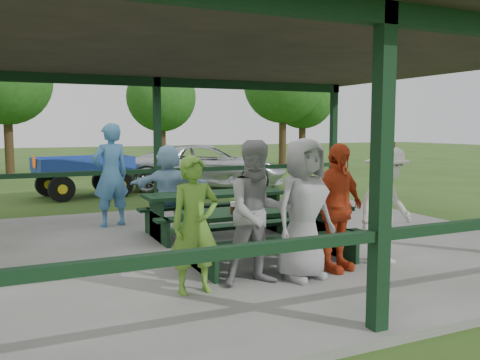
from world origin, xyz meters
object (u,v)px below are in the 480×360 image
spectator_lblue (169,187)px  farm_trailer (84,175)px  picnic_table_near (267,228)px  contestant_grey_mid (304,209)px  picnic_table_far (216,208)px  pickup_truck (207,167)px  contestant_green (195,225)px  contestant_grey_left (258,213)px  contestant_red (337,207)px  spectator_blue (111,175)px  contestant_white_fedora (386,205)px  spectator_grey (249,186)px

spectator_lblue → farm_trailer: size_ratio=0.44×
picnic_table_near → contestant_grey_mid: size_ratio=1.39×
picnic_table_far → contestant_grey_mid: 2.97m
pickup_truck → farm_trailer: size_ratio=1.43×
spectator_lblue → pickup_truck: (3.22, 6.43, -0.18)m
contestant_green → contestant_grey_left: contestant_grey_left is taller
picnic_table_far → pickup_truck: bearing=70.1°
farm_trailer → spectator_lblue: bearing=-93.8°
picnic_table_far → contestant_red: contestant_red is taller
contestant_green → spectator_lblue: bearing=76.8°
spectator_blue → contestant_grey_left: bearing=87.7°
contestant_grey_left → pickup_truck: 10.56m
contestant_white_fedora → picnic_table_near: bearing=134.3°
contestant_red → pickup_truck: 10.16m
picnic_table_far → contestant_white_fedora: (1.39, -2.83, 0.35)m
picnic_table_near → spectator_grey: 2.91m
picnic_table_near → spectator_blue: (-1.53, 3.53, 0.52)m
contestant_grey_left → spectator_blue: (-0.93, 4.43, 0.11)m
contestant_grey_left → contestant_grey_mid: 0.62m
contestant_grey_mid → spectator_blue: 4.73m
picnic_table_near → pickup_truck: 9.52m
pickup_truck → picnic_table_far: bearing=-178.0°
contestant_red → contestant_white_fedora: 0.81m
contestant_red → pickup_truck: contestant_red is taller
spectator_grey → contestant_grey_left: bearing=58.0°
contestant_grey_left → spectator_blue: size_ratio=0.89×
contestant_grey_mid → spectator_grey: contestant_grey_mid is taller
picnic_table_near → contestant_grey_left: size_ratio=1.41×
contestant_grey_mid → pickup_truck: 10.42m
spectator_lblue → pickup_truck: 7.19m
picnic_table_near → spectator_grey: bearing=69.6°
spectator_blue → pickup_truck: spectator_blue is taller
spectator_lblue → spectator_blue: 1.22m
contestant_grey_left → farm_trailer: (-0.74, 9.64, -0.36)m
contestant_grey_left → farm_trailer: size_ratio=0.49×
picnic_table_near → contestant_white_fedora: contestant_white_fedora is taller
picnic_table_near → contestant_grey_mid: 1.02m
contestant_green → farm_trailer: bearing=88.5°
spectator_blue → farm_trailer: size_ratio=0.55×
spectator_grey → spectator_blue: bearing=-25.8°
picnic_table_near → spectator_blue: 3.88m
contestant_grey_left → pickup_truck: size_ratio=0.34×
farm_trailer → pickup_truck: bearing=-4.5°
picnic_table_far → contestant_red: bearing=-78.2°
contestant_red → picnic_table_far: bearing=86.3°
contestant_red → contestant_grey_mid: bearing=177.1°
contestant_green → pickup_truck: (3.99, 10.03, -0.18)m
picnic_table_far → spectator_grey: 1.26m
contestant_green → farm_trailer: 9.62m
picnic_table_far → spectator_grey: (0.99, 0.72, 0.26)m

